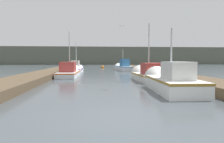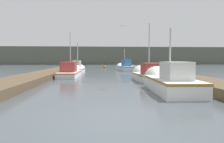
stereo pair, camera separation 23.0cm
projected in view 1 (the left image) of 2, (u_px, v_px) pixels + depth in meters
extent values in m
plane|color=#3D4449|center=(127.00, 120.00, 5.08)|extent=(200.00, 200.00, 0.00)
cube|color=#4C3D2B|center=(51.00, 72.00, 20.51)|extent=(2.47, 40.00, 0.43)
cube|color=#4C3D2B|center=(152.00, 72.00, 21.44)|extent=(2.47, 40.00, 0.43)
cube|color=#565B4C|center=(97.00, 56.00, 66.96)|extent=(120.00, 16.00, 5.32)
cube|color=silver|center=(173.00, 85.00, 9.42)|extent=(1.89, 4.23, 0.66)
cube|color=olive|center=(173.00, 80.00, 9.40)|extent=(1.92, 4.26, 0.10)
cone|color=silver|center=(158.00, 80.00, 11.90)|extent=(1.65, 0.89, 1.62)
cube|color=silver|center=(177.00, 71.00, 8.86)|extent=(1.10, 1.70, 0.78)
cylinder|color=#B2B2B7|center=(171.00, 53.00, 9.64)|extent=(0.08, 0.08, 2.38)
cube|color=silver|center=(150.00, 78.00, 14.13)|extent=(1.76, 3.93, 0.53)
cube|color=#A27215|center=(150.00, 75.00, 14.12)|extent=(1.79, 3.96, 0.10)
cone|color=silver|center=(141.00, 75.00, 16.51)|extent=(1.63, 0.92, 1.61)
cube|color=#99332D|center=(152.00, 69.00, 13.61)|extent=(1.25, 1.61, 0.78)
cylinder|color=#B2B2B7|center=(149.00, 49.00, 14.30)|extent=(0.08, 0.08, 3.58)
cube|color=silver|center=(69.00, 74.00, 17.94)|extent=(1.68, 5.02, 0.46)
cube|color=#C96026|center=(69.00, 72.00, 17.92)|extent=(1.72, 5.05, 0.10)
cone|color=silver|center=(74.00, 72.00, 21.01)|extent=(1.51, 1.23, 1.48)
cube|color=#99332D|center=(68.00, 67.00, 17.27)|extent=(1.28, 1.63, 0.86)
cylinder|color=#B2B2B7|center=(69.00, 52.00, 18.18)|extent=(0.08, 0.08, 3.61)
cube|color=silver|center=(76.00, 71.00, 23.32)|extent=(1.44, 4.24, 0.50)
cube|color=#5C1B9C|center=(76.00, 69.00, 23.31)|extent=(1.47, 4.27, 0.10)
cone|color=silver|center=(78.00, 69.00, 25.92)|extent=(1.28, 1.06, 1.25)
cube|color=#B2AD9E|center=(75.00, 65.00, 22.75)|extent=(0.85, 1.52, 0.92)
cylinder|color=#B2B2B7|center=(76.00, 55.00, 23.52)|extent=(0.08, 0.08, 3.05)
cube|color=silver|center=(123.00, 68.00, 27.62)|extent=(1.78, 5.07, 0.63)
cube|color=#3982C6|center=(123.00, 66.00, 27.61)|extent=(1.81, 5.10, 0.10)
cone|color=silver|center=(119.00, 67.00, 30.56)|extent=(1.39, 1.10, 1.31)
cube|color=#2D6699|center=(124.00, 62.00, 26.96)|extent=(1.11, 2.08, 0.99)
cylinder|color=#B2B2B7|center=(123.00, 57.00, 27.90)|extent=(0.08, 0.08, 2.38)
cylinder|color=#473523|center=(63.00, 69.00, 20.13)|extent=(0.30, 0.30, 1.26)
cylinder|color=silver|center=(63.00, 62.00, 20.09)|extent=(0.35, 0.35, 0.04)
cylinder|color=#473523|center=(74.00, 66.00, 34.04)|extent=(0.21, 0.21, 0.97)
cylinder|color=silver|center=(74.00, 63.00, 34.01)|extent=(0.24, 0.24, 0.04)
sphere|color=#BF6513|center=(103.00, 67.00, 35.54)|extent=(0.57, 0.57, 0.57)
cylinder|color=black|center=(103.00, 64.00, 35.51)|extent=(0.06, 0.06, 0.50)
ellipsoid|color=white|center=(122.00, 26.00, 22.64)|extent=(0.19, 0.30, 0.12)
cube|color=gray|center=(121.00, 26.00, 22.60)|extent=(0.29, 0.17, 0.07)
cube|color=gray|center=(123.00, 26.00, 22.68)|extent=(0.29, 0.17, 0.07)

